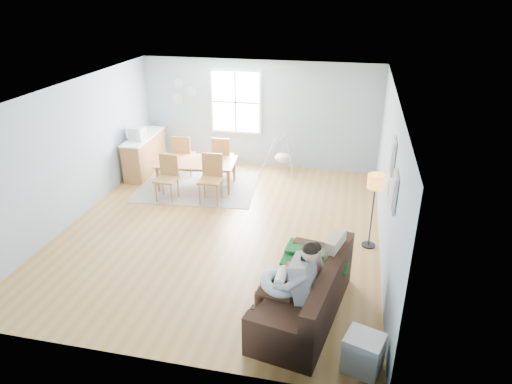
% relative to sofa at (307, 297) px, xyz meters
% --- Properties ---
extents(room, '(8.40, 9.40, 3.90)m').
position_rel_sofa_xyz_m(room, '(-1.91, 2.21, 2.11)').
color(room, olive).
extents(window, '(1.32, 0.08, 1.62)m').
position_rel_sofa_xyz_m(window, '(-2.51, 5.67, 1.34)').
color(window, silver).
rests_on(window, room).
extents(pictures, '(0.05, 1.34, 0.74)m').
position_rel_sofa_xyz_m(pictures, '(1.06, 1.16, 1.54)').
color(pictures, silver).
rests_on(pictures, room).
extents(wall_plates, '(0.67, 0.02, 0.66)m').
position_rel_sofa_xyz_m(wall_plates, '(-3.91, 5.68, 1.52)').
color(wall_plates, '#9CAFBB').
rests_on(wall_plates, room).
extents(sofa, '(1.31, 2.31, 0.88)m').
position_rel_sofa_xyz_m(sofa, '(0.00, 0.00, 0.00)').
color(sofa, black).
rests_on(sofa, room).
extents(green_throw, '(1.05, 0.86, 0.04)m').
position_rel_sofa_xyz_m(green_throw, '(0.05, 0.73, 0.25)').
color(green_throw, '#166025').
rests_on(green_throw, sofa).
extents(beige_pillow, '(0.28, 0.54, 0.52)m').
position_rel_sofa_xyz_m(beige_pillow, '(0.33, 0.52, 0.49)').
color(beige_pillow, beige).
rests_on(beige_pillow, sofa).
extents(father, '(1.02, 0.52, 1.41)m').
position_rel_sofa_xyz_m(father, '(-0.19, -0.28, 0.44)').
color(father, gray).
rests_on(father, sofa).
extents(nursing_pillow, '(0.63, 0.62, 0.23)m').
position_rel_sofa_xyz_m(nursing_pillow, '(-0.35, -0.25, 0.37)').
color(nursing_pillow, '#ACC8D8').
rests_on(nursing_pillow, father).
extents(infant, '(0.15, 0.39, 0.15)m').
position_rel_sofa_xyz_m(infant, '(-0.35, -0.21, 0.46)').
color(infant, white).
rests_on(infant, nursing_pillow).
extents(toddler, '(0.61, 0.42, 0.91)m').
position_rel_sofa_xyz_m(toddler, '(-0.04, 0.21, 0.44)').
color(toddler, silver).
rests_on(toddler, sofa).
extents(floor_lamp, '(0.28, 0.28, 1.41)m').
position_rel_sofa_xyz_m(floor_lamp, '(0.89, 2.15, 0.86)').
color(floor_lamp, black).
rests_on(floor_lamp, room).
extents(storage_cube, '(0.55, 0.52, 0.50)m').
position_rel_sofa_xyz_m(storage_cube, '(0.78, -0.86, -0.06)').
color(storage_cube, white).
rests_on(storage_cube, room).
extents(rug, '(2.90, 2.31, 0.01)m').
position_rel_sofa_xyz_m(rug, '(-3.03, 3.99, -0.31)').
color(rug, gray).
rests_on(rug, room).
extents(dining_table, '(1.90, 1.19, 0.63)m').
position_rel_sofa_xyz_m(dining_table, '(-3.03, 3.99, 0.01)').
color(dining_table, brown).
rests_on(dining_table, rug).
extents(chair_sw, '(0.46, 0.46, 1.00)m').
position_rel_sofa_xyz_m(chair_sw, '(-3.45, 3.28, 0.26)').
color(chair_sw, '#A16D37').
rests_on(chair_sw, rug).
extents(chair_se, '(0.50, 0.50, 1.06)m').
position_rel_sofa_xyz_m(chair_se, '(-2.48, 3.38, 0.30)').
color(chair_se, '#A16D37').
rests_on(chair_se, rug).
extents(chair_nw, '(0.50, 0.50, 1.03)m').
position_rel_sofa_xyz_m(chair_nw, '(-3.59, 4.61, 0.29)').
color(chair_nw, '#A16D37').
rests_on(chair_nw, rug).
extents(chair_ne, '(0.49, 0.49, 1.03)m').
position_rel_sofa_xyz_m(chair_ne, '(-2.62, 4.70, 0.29)').
color(chair_ne, '#A16D37').
rests_on(chair_ne, rug).
extents(counter, '(0.56, 1.72, 0.95)m').
position_rel_sofa_xyz_m(counter, '(-4.61, 4.61, 0.17)').
color(counter, brown).
rests_on(counter, room).
extents(monitor, '(0.36, 0.34, 0.32)m').
position_rel_sofa_xyz_m(monitor, '(-4.58, 4.29, 0.80)').
color(monitor, '#B9B8BD').
rests_on(monitor, counter).
extents(baby_swing, '(1.04, 1.05, 0.93)m').
position_rel_sofa_xyz_m(baby_swing, '(-1.24, 5.31, 0.11)').
color(baby_swing, '#B9B8BD').
rests_on(baby_swing, room).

